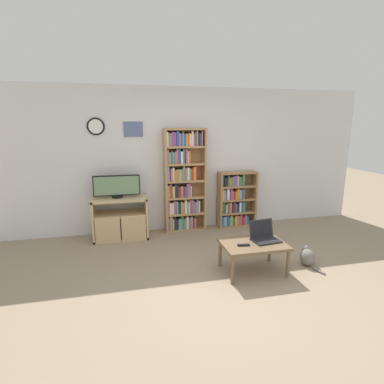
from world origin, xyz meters
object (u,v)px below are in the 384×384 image
object	(u,v)px
television	(117,186)
coffee_table	(253,246)
remote_near_laptop	(244,245)
bookshelf_short	(235,200)
bookshelf_tall	(183,181)
tv_stand	(121,218)
laptop	(264,235)
cat	(307,257)

from	to	relation	value
television	coffee_table	bearing A→B (deg)	-44.14
television	coffee_table	xyz separation A→B (m)	(1.75, -1.70, -0.56)
television	remote_near_laptop	distance (m)	2.42
bookshelf_short	coffee_table	xyz separation A→B (m)	(-0.43, -1.83, -0.15)
bookshelf_tall	coffee_table	size ratio (longest dim) A/B	2.24
tv_stand	bookshelf_short	bearing A→B (deg)	4.19
coffee_table	laptop	size ratio (longest dim) A/B	2.13
television	remote_near_laptop	world-z (taller)	television
bookshelf_tall	remote_near_laptop	size ratio (longest dim) A/B	11.42
bookshelf_tall	laptop	size ratio (longest dim) A/B	4.78
bookshelf_tall	bookshelf_short	xyz separation A→B (m)	(1.01, -0.00, -0.42)
tv_stand	bookshelf_tall	world-z (taller)	bookshelf_tall
television	cat	world-z (taller)	television
tv_stand	remote_near_laptop	xyz separation A→B (m)	(1.56, -1.73, 0.06)
cat	bookshelf_short	bearing A→B (deg)	109.39
laptop	remote_near_laptop	size ratio (longest dim) A/B	2.39
tv_stand	coffee_table	distance (m)	2.40
tv_stand	cat	size ratio (longest dim) A/B	2.05
tv_stand	bookshelf_short	world-z (taller)	bookshelf_short
bookshelf_short	bookshelf_tall	bearing A→B (deg)	179.91
laptop	remote_near_laptop	bearing A→B (deg)	-167.19
cat	remote_near_laptop	bearing A→B (deg)	-169.44
coffee_table	laptop	xyz separation A→B (m)	(0.18, 0.07, 0.11)
tv_stand	coffee_table	xyz separation A→B (m)	(1.72, -1.67, 0.00)
bookshelf_short	coffee_table	distance (m)	1.89
television	cat	distance (m)	3.19
laptop	cat	distance (m)	0.75
bookshelf_tall	cat	distance (m)	2.45
tv_stand	laptop	world-z (taller)	tv_stand
bookshelf_tall	cat	size ratio (longest dim) A/B	4.19
laptop	cat	size ratio (longest dim) A/B	0.88
bookshelf_short	coffee_table	size ratio (longest dim) A/B	1.28
tv_stand	laptop	distance (m)	2.49
bookshelf_tall	bookshelf_short	world-z (taller)	bookshelf_tall
laptop	remote_near_laptop	world-z (taller)	laptop
laptop	cat	bearing A→B (deg)	-12.28
bookshelf_tall	cat	xyz separation A→B (m)	(1.42, -1.82, -0.81)
television	bookshelf_short	xyz separation A→B (m)	(2.19, 0.13, -0.40)
laptop	bookshelf_tall	bearing A→B (deg)	106.32
television	remote_near_laptop	bearing A→B (deg)	-47.82
television	remote_near_laptop	size ratio (longest dim) A/B	4.73
television	bookshelf_short	distance (m)	2.23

